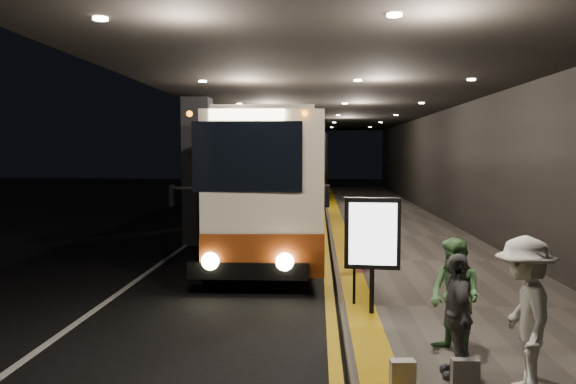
{
  "coord_description": "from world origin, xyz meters",
  "views": [
    {
      "loc": [
        2.11,
        -12.73,
        2.78
      ],
      "look_at": [
        1.31,
        2.38,
        1.7
      ],
      "focal_mm": 35.0,
      "sensor_mm": 36.0,
      "label": 1
    }
  ],
  "objects": [
    {
      "name": "ground",
      "position": [
        0.0,
        0.0,
        0.0
      ],
      "size": [
        90.0,
        90.0,
        0.0
      ],
      "primitive_type": "plane",
      "color": "black"
    },
    {
      "name": "passenger_waiting_white",
      "position": [
        4.36,
        -6.63,
        1.01
      ],
      "size": [
        0.69,
        1.18,
        1.73
      ],
      "primitive_type": "imported",
      "rotation": [
        0.0,
        0.0,
        -1.73
      ],
      "color": "silver",
      "rests_on": "sidewalk"
    },
    {
      "name": "sidewalk",
      "position": [
        4.75,
        5.0,
        0.07
      ],
      "size": [
        4.5,
        50.0,
        0.15
      ],
      "primitive_type": "cube",
      "color": "#514C44",
      "rests_on": "ground"
    },
    {
      "name": "coach_second",
      "position": [
        1.14,
        19.11,
        1.92
      ],
      "size": [
        3.32,
        12.82,
        3.99
      ],
      "rotation": [
        0.0,
        0.0,
        -0.05
      ],
      "color": "#EEE3C7",
      "rests_on": "ground"
    },
    {
      "name": "kerb_stripe_yellow",
      "position": [
        2.35,
        5.0,
        0.01
      ],
      "size": [
        0.18,
        50.0,
        0.01
      ],
      "primitive_type": "cube",
      "color": "gold",
      "rests_on": "ground"
    },
    {
      "name": "passenger_waiting_green",
      "position": [
        3.89,
        -5.51,
        0.91
      ],
      "size": [
        0.79,
        0.87,
        1.53
      ],
      "primitive_type": "imported",
      "rotation": [
        0.0,
        0.0,
        -1.0
      ],
      "color": "#457943",
      "rests_on": "sidewalk"
    },
    {
      "name": "tactile_strip",
      "position": [
        2.85,
        5.0,
        0.16
      ],
      "size": [
        0.5,
        50.0,
        0.01
      ],
      "primitive_type": "cube",
      "color": "gold",
      "rests_on": "sidewalk"
    },
    {
      "name": "lane_line_white",
      "position": [
        -1.8,
        5.0,
        0.01
      ],
      "size": [
        0.12,
        50.0,
        0.01
      ],
      "primitive_type": "cube",
      "color": "silver",
      "rests_on": "ground"
    },
    {
      "name": "coach_main",
      "position": [
        0.79,
        3.42,
        1.72
      ],
      "size": [
        2.92,
        11.62,
        3.59
      ],
      "rotation": [
        0.0,
        0.0,
        0.05
      ],
      "color": "#EEE3C7",
      "rests_on": "ground"
    },
    {
      "name": "bag_plain",
      "position": [
        3.06,
        -6.63,
        0.32
      ],
      "size": [
        0.28,
        0.18,
        0.34
      ],
      "primitive_type": "cube",
      "rotation": [
        0.0,
        0.0,
        0.08
      ],
      "color": "beige",
      "rests_on": "sidewalk"
    },
    {
      "name": "info_sign",
      "position": [
        3.0,
        -3.69,
        1.43
      ],
      "size": [
        0.9,
        0.19,
        1.9
      ],
      "rotation": [
        0.0,
        0.0,
        -0.09
      ],
      "color": "black",
      "rests_on": "sidewalk"
    },
    {
      "name": "passenger_waiting_grey",
      "position": [
        3.75,
        -6.2,
        0.88
      ],
      "size": [
        0.49,
        0.88,
        1.46
      ],
      "primitive_type": "imported",
      "rotation": [
        0.0,
        0.0,
        -1.63
      ],
      "color": "#4F5054",
      "rests_on": "sidewalk"
    },
    {
      "name": "canopy",
      "position": [
        2.5,
        5.0,
        4.6
      ],
      "size": [
        9.0,
        50.0,
        0.4
      ],
      "primitive_type": "cube",
      "color": "black",
      "rests_on": "support_columns"
    },
    {
      "name": "passenger_boarding",
      "position": [
        3.11,
        -0.45,
        0.96
      ],
      "size": [
        0.56,
        0.68,
        1.61
      ],
      "primitive_type": "imported",
      "rotation": [
        0.0,
        0.0,
        1.23
      ],
      "color": "#AD5175",
      "rests_on": "sidewalk"
    },
    {
      "name": "support_columns",
      "position": [
        -1.5,
        4.0,
        2.2
      ],
      "size": [
        0.8,
        24.8,
        4.4
      ],
      "color": "black",
      "rests_on": "ground"
    },
    {
      "name": "bag_polka",
      "position": [
        3.74,
        -6.62,
        0.33
      ],
      "size": [
        0.3,
        0.14,
        0.36
      ],
      "primitive_type": "cube",
      "rotation": [
        0.0,
        0.0,
        0.03
      ],
      "color": "black",
      "rests_on": "sidewalk"
    },
    {
      "name": "stanchion_post",
      "position": [
        2.75,
        -3.13,
        0.74
      ],
      "size": [
        0.05,
        0.05,
        1.17
      ],
      "primitive_type": "cylinder",
      "color": "black",
      "rests_on": "sidewalk"
    },
    {
      "name": "terminal_wall",
      "position": [
        7.0,
        5.0,
        3.0
      ],
      "size": [
        0.1,
        50.0,
        6.0
      ],
      "primitive_type": "cube",
      "color": "black",
      "rests_on": "ground"
    }
  ]
}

